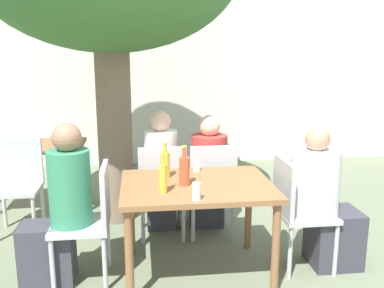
# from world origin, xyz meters

# --- Properties ---
(ground_plane) EXTENTS (30.00, 30.00, 0.00)m
(ground_plane) POSITION_xyz_m (0.00, 0.00, 0.00)
(ground_plane) COLOR #667056
(cafe_building_wall) EXTENTS (10.00, 0.08, 2.80)m
(cafe_building_wall) POSITION_xyz_m (0.00, 3.54, 1.40)
(cafe_building_wall) COLOR silver
(cafe_building_wall) RESTS_ON ground_plane
(dining_table_front) EXTENTS (1.18, 0.91, 0.76)m
(dining_table_front) POSITION_xyz_m (0.00, 0.00, 0.67)
(dining_table_front) COLOR brown
(dining_table_front) RESTS_ON ground_plane
(dining_table_back) EXTENTS (1.14, 0.70, 0.76)m
(dining_table_back) POSITION_xyz_m (-1.64, 1.63, 0.65)
(dining_table_back) COLOR brown
(dining_table_back) RESTS_ON ground_plane
(patio_chair_0) EXTENTS (0.44, 0.44, 0.93)m
(patio_chair_0) POSITION_xyz_m (-0.82, 0.00, 0.53)
(patio_chair_0) COLOR #B2B2B7
(patio_chair_0) RESTS_ON ground_plane
(patio_chair_1) EXTENTS (0.44, 0.44, 0.93)m
(patio_chair_1) POSITION_xyz_m (0.82, 0.00, 0.53)
(patio_chair_1) COLOR #B2B2B7
(patio_chair_1) RESTS_ON ground_plane
(patio_chair_2) EXTENTS (0.44, 0.44, 0.93)m
(patio_chair_2) POSITION_xyz_m (-0.24, 0.69, 0.53)
(patio_chair_2) COLOR #B2B2B7
(patio_chair_2) RESTS_ON ground_plane
(patio_chair_3) EXTENTS (0.44, 0.44, 0.93)m
(patio_chair_3) POSITION_xyz_m (0.24, 0.69, 0.53)
(patio_chair_3) COLOR #B2B2B7
(patio_chair_3) RESTS_ON ground_plane
(patio_chair_4) EXTENTS (0.44, 0.44, 0.93)m
(patio_chair_4) POSITION_xyz_m (-1.64, 1.04, 0.53)
(patio_chair_4) COLOR #B2B2B7
(patio_chair_4) RESTS_ON ground_plane
(person_seated_0) EXTENTS (0.56, 0.32, 1.27)m
(person_seated_0) POSITION_xyz_m (-1.06, -0.00, 0.57)
(person_seated_0) COLOR #383842
(person_seated_0) RESTS_ON ground_plane
(person_seated_1) EXTENTS (0.60, 0.40, 1.19)m
(person_seated_1) POSITION_xyz_m (1.06, -0.00, 0.54)
(person_seated_1) COLOR #383842
(person_seated_1) RESTS_ON ground_plane
(person_seated_2) EXTENTS (0.32, 0.56, 1.22)m
(person_seated_2) POSITION_xyz_m (-0.24, 0.93, 0.54)
(person_seated_2) COLOR #383842
(person_seated_2) RESTS_ON ground_plane
(person_seated_3) EXTENTS (0.35, 0.58, 1.18)m
(person_seated_3) POSITION_xyz_m (0.24, 0.93, 0.53)
(person_seated_3) COLOR #383842
(person_seated_3) RESTS_ON ground_plane
(soda_bottle_0) EXTENTS (0.08, 0.08, 0.31)m
(soda_bottle_0) POSITION_xyz_m (-0.10, -0.04, 0.89)
(soda_bottle_0) COLOR #DB4C2D
(soda_bottle_0) RESTS_ON dining_table_front
(oil_cruet_1) EXTENTS (0.06, 0.06, 0.30)m
(oil_cruet_1) POSITION_xyz_m (-0.27, -0.19, 0.88)
(oil_cruet_1) COLOR gold
(oil_cruet_1) RESTS_ON dining_table_front
(oil_cruet_2) EXTENTS (0.08, 0.08, 0.29)m
(oil_cruet_2) POSITION_xyz_m (-0.23, 0.20, 0.88)
(oil_cruet_2) COLOR gold
(oil_cruet_2) RESTS_ON dining_table_front
(drinking_glass_0) EXTENTS (0.06, 0.06, 0.12)m
(drinking_glass_0) POSITION_xyz_m (-0.05, -0.37, 0.83)
(drinking_glass_0) COLOR silver
(drinking_glass_0) RESTS_ON dining_table_front
(drinking_glass_1) EXTENTS (0.06, 0.06, 0.08)m
(drinking_glass_1) POSITION_xyz_m (0.05, 0.35, 0.81)
(drinking_glass_1) COLOR white
(drinking_glass_1) RESTS_ON dining_table_front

